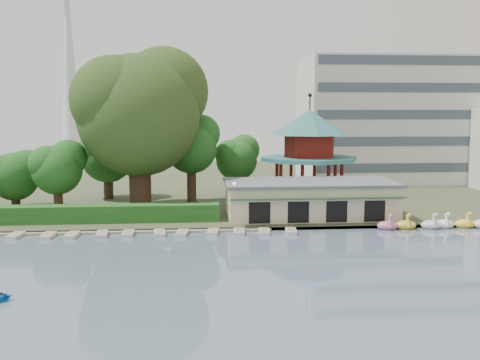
{
  "coord_description": "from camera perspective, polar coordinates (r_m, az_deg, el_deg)",
  "views": [
    {
      "loc": [
        -2.34,
        -35.12,
        11.82
      ],
      "look_at": [
        2.0,
        18.0,
        5.0
      ],
      "focal_mm": 40.0,
      "sensor_mm": 36.0,
      "label": 1
    }
  ],
  "objects": [
    {
      "name": "lamp_post",
      "position": [
        54.92,
        -0.61,
        -1.59
      ],
      "size": [
        0.36,
        0.36,
        4.28
      ],
      "color": "black",
      "rests_on": "shore"
    },
    {
      "name": "small_trees",
      "position": [
        68.12,
        -14.48,
        2.29
      ],
      "size": [
        39.3,
        16.42,
        11.08
      ],
      "color": "#3A281C",
      "rests_on": "shore"
    },
    {
      "name": "moored_rowboats",
      "position": [
        52.8,
        -13.1,
        -5.64
      ],
      "size": [
        35.22,
        2.71,
        0.36
      ],
      "color": "beige",
      "rests_on": "ground"
    },
    {
      "name": "dock",
      "position": [
        54.48,
        -14.84,
        -5.36
      ],
      "size": [
        34.0,
        1.6,
        0.24
      ],
      "primitive_type": "cube",
      "color": "gray",
      "rests_on": "ground"
    },
    {
      "name": "big_tree",
      "position": [
        63.69,
        -10.59,
        7.64
      ],
      "size": [
        15.62,
        14.56,
        19.17
      ],
      "color": "#3A281C",
      "rests_on": "shore"
    },
    {
      "name": "hedge",
      "position": [
        58.01,
        -17.23,
        -3.49
      ],
      "size": [
        30.0,
        2.0,
        1.8
      ],
      "primitive_type": "cube",
      "color": "#225B1E",
      "rests_on": "shore"
    },
    {
      "name": "shore",
      "position": [
        87.93,
        -3.1,
        -0.31
      ],
      "size": [
        220.0,
        70.0,
        0.4
      ],
      "primitive_type": "cube",
      "color": "#424930",
      "rests_on": "ground"
    },
    {
      "name": "swan_boats",
      "position": [
        60.27,
        24.03,
        -4.27
      ],
      "size": [
        22.25,
        2.12,
        1.92
      ],
      "color": "#D26F99",
      "rests_on": "ground"
    },
    {
      "name": "office_building",
      "position": [
        91.14,
        18.01,
        5.63
      ],
      "size": [
        38.0,
        18.0,
        20.0
      ],
      "color": "silver",
      "rests_on": "shore"
    },
    {
      "name": "boathouse",
      "position": [
        59.18,
        7.43,
        -1.96
      ],
      "size": [
        18.6,
        9.39,
        3.9
      ],
      "color": "beige",
      "rests_on": "shore"
    },
    {
      "name": "pavilion",
      "position": [
        68.78,
        7.39,
        3.62
      ],
      "size": [
        12.4,
        12.4,
        13.5
      ],
      "color": "beige",
      "rests_on": "shore"
    },
    {
      "name": "embankment",
      "position": [
        53.76,
        -2.07,
        -5.25
      ],
      "size": [
        220.0,
        0.6,
        0.3
      ],
      "primitive_type": "cube",
      "color": "gray",
      "rests_on": "ground"
    },
    {
      "name": "ground_plane",
      "position": [
        37.13,
        -0.83,
        -11.27
      ],
      "size": [
        220.0,
        220.0,
        0.0
      ],
      "primitive_type": "plane",
      "color": "slate",
      "rests_on": "ground"
    },
    {
      "name": "broadcast_tower",
      "position": [
        180.92,
        -17.84,
        13.99
      ],
      "size": [
        8.0,
        8.0,
        96.0
      ],
      "color": "silver",
      "rests_on": "ground"
    }
  ]
}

